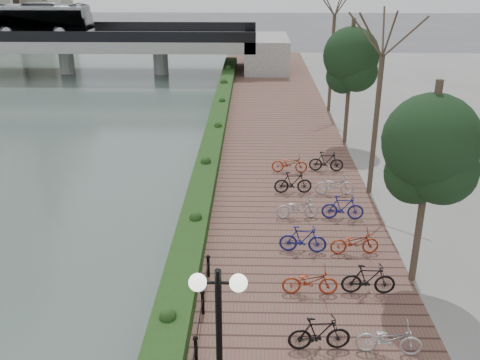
{
  "coord_description": "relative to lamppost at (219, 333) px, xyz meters",
  "views": [
    {
      "loc": [
        2.8,
        -5.92,
        10.06
      ],
      "look_at": [
        2.31,
        13.65,
        2.0
      ],
      "focal_mm": 40.0,
      "sensor_mm": 36.0,
      "label": 1
    }
  ],
  "objects": [
    {
      "name": "promenade",
      "position": [
        1.77,
        15.65,
        -3.65
      ],
      "size": [
        8.0,
        75.0,
        0.5
      ],
      "primitive_type": "cube",
      "color": "brown",
      "rests_on": "ground"
    },
    {
      "name": "hedge",
      "position": [
        -1.63,
        18.15,
        -3.1
      ],
      "size": [
        1.1,
        56.0,
        0.6
      ],
      "primitive_type": "cube",
      "color": "#143814",
      "rests_on": "promenade"
    },
    {
      "name": "lamppost",
      "position": [
        0.0,
        0.0,
        0.0
      ],
      "size": [
        1.02,
        0.32,
        4.7
      ],
      "color": "black",
      "rests_on": "promenade"
    },
    {
      "name": "bicycle_parking",
      "position": [
        3.26,
        8.84,
        -2.93
      ],
      "size": [
        2.4,
        17.32,
        1.0
      ],
      "color": "#B4B4B9",
      "rests_on": "promenade"
    },
    {
      "name": "street_trees",
      "position": [
        5.77,
        10.83,
        -0.22
      ],
      "size": [
        3.2,
        37.12,
        6.8
      ],
      "color": "#3C3023",
      "rests_on": "promenade"
    },
    {
      "name": "bridge",
      "position": [
        -17.79,
        43.15,
        -0.53
      ],
      "size": [
        36.0,
        10.77,
        6.5
      ],
      "color": "gray",
      "rests_on": "ground"
    }
  ]
}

